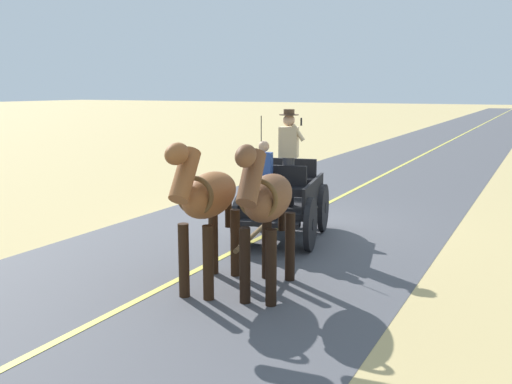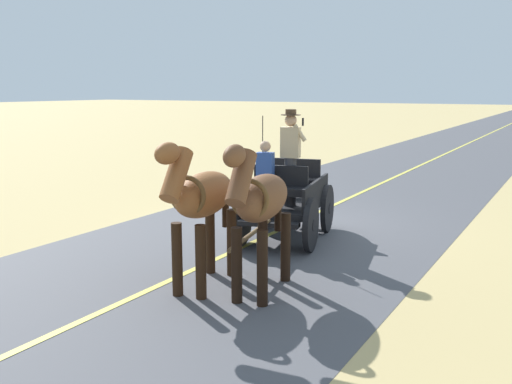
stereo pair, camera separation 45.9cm
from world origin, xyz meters
name	(u,v)px [view 2 (the right image)]	position (x,y,z in m)	size (l,w,h in m)	color
ground_plane	(290,225)	(0.00, 0.00, 0.00)	(200.00, 200.00, 0.00)	tan
road_surface	(290,225)	(0.00, 0.00, 0.00)	(6.59, 160.00, 0.01)	#4C4C51
road_centre_stripe	(290,225)	(0.00, 0.00, 0.01)	(0.12, 160.00, 0.00)	#DBCC4C
horse_drawn_carriage	(286,198)	(-0.42, 1.07, 0.82)	(1.88, 4.51, 2.50)	black
horse_near_side	(260,202)	(-1.46, 3.95, 1.32)	(0.83, 2.15, 2.21)	brown
horse_off_side	(202,199)	(-0.60, 4.13, 1.32)	(0.80, 2.15, 2.21)	brown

